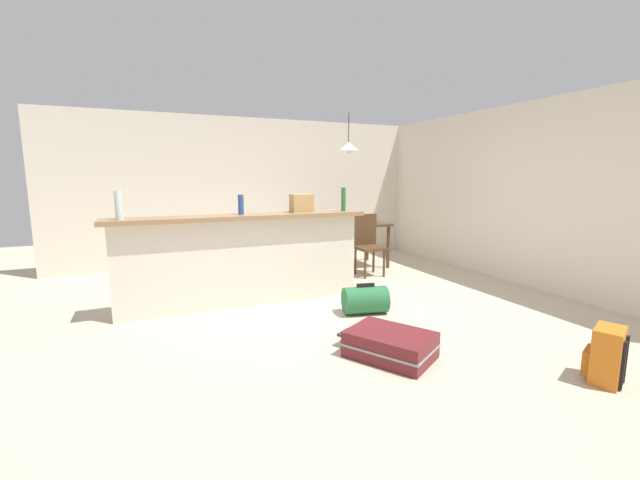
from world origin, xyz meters
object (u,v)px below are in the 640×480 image
dining_chair_near_partition (367,241)px  suitcase_flat_maroon (390,344)px  backpack_orange (606,356)px  bottle_clear (119,205)px  bottle_blue (241,205)px  grocery_bag (302,203)px  dining_table (352,228)px  duffel_bag_green (365,300)px  bottle_green (343,199)px  pendant_lamp (349,146)px

dining_chair_near_partition → suitcase_flat_maroon: 2.94m
dining_chair_near_partition → backpack_orange: size_ratio=2.21×
bottle_clear → bottle_blue: 1.26m
bottle_blue → grocery_bag: bottle_blue is taller
grocery_bag → suitcase_flat_maroon: (0.05, -1.92, -1.07)m
dining_table → backpack_orange: (-0.13, -4.19, -0.44)m
dining_chair_near_partition → duffel_bag_green: dining_chair_near_partition is taller
bottle_green → grocery_bag: 0.54m
bottle_blue → duffel_bag_green: bearing=-36.1°
bottle_clear → dining_table: size_ratio=0.27×
bottle_clear → dining_table: bearing=22.0°
bottle_blue → pendant_lamp: pendant_lamp is taller
duffel_bag_green → dining_table: bearing=65.5°
dining_chair_near_partition → pendant_lamp: bearing=93.9°
bottle_clear → bottle_green: bearing=0.3°
pendant_lamp → suitcase_flat_maroon: (-1.25, -3.19, -1.87)m
duffel_bag_green → bottle_clear: bearing=162.1°
dining_table → backpack_orange: size_ratio=2.62×
dining_table → suitcase_flat_maroon: size_ratio=1.25×
bottle_blue → duffel_bag_green: 1.78m
bottle_green → dining_table: 1.71m
bottle_clear → bottle_blue: bearing=3.1°
dining_chair_near_partition → pendant_lamp: size_ratio=1.47×
dining_chair_near_partition → duffel_bag_green: size_ratio=1.74×
bottle_clear → suitcase_flat_maroon: 2.97m
suitcase_flat_maroon → backpack_orange: size_ratio=2.10×
dining_table → backpack_orange: 4.22m
bottle_clear → bottle_green: bottle_green is taller
dining_chair_near_partition → suitcase_flat_maroon: dining_chair_near_partition is taller
bottle_blue → dining_table: bottle_blue is taller
dining_chair_near_partition → backpack_orange: 3.61m
bottle_clear → dining_chair_near_partition: bottle_clear is taller
bottle_clear → dining_table: (3.40, 1.37, -0.57)m
bottle_blue → pendant_lamp: bearing=32.2°
bottle_clear → bottle_green: (2.54, 0.01, 0.00)m
bottle_green → bottle_blue: bearing=177.6°
dining_table → suitcase_flat_maroon: bearing=-112.8°
suitcase_flat_maroon → duffel_bag_green: duffel_bag_green is taller
duffel_bag_green → bottle_green: bearing=81.4°
bottle_blue → duffel_bag_green: (1.17, -0.85, -1.03)m
pendant_lamp → bottle_blue: bearing=-147.8°
bottle_blue → pendant_lamp: size_ratio=0.36×
grocery_bag → bottle_green: bearing=-8.2°
bottle_clear → grocery_bag: size_ratio=1.12×
dining_table → dining_chair_near_partition: size_ratio=1.18×
dining_table → pendant_lamp: pendant_lamp is taller
bottle_clear → duffel_bag_green: 2.76m
bottle_green → suitcase_flat_maroon: bearing=-104.7°
grocery_bag → suitcase_flat_maroon: grocery_bag is taller
dining_chair_near_partition → pendant_lamp: (-0.04, 0.58, 1.46)m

